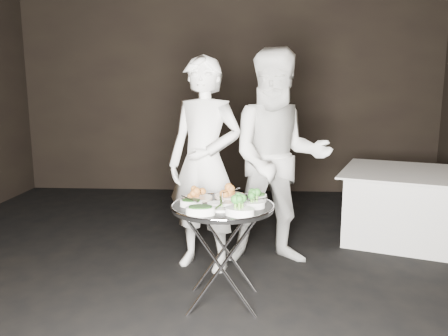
# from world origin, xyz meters

# --- Properties ---
(floor) EXTENTS (6.00, 7.00, 0.05)m
(floor) POSITION_xyz_m (0.00, 0.00, -0.03)
(floor) COLOR black
(floor) RESTS_ON ground
(wall_back) EXTENTS (6.00, 0.05, 3.00)m
(wall_back) POSITION_xyz_m (0.00, 3.52, 1.50)
(wall_back) COLOR black
(wall_back) RESTS_ON floor
(tray_stand) EXTENTS (0.48, 0.41, 0.70)m
(tray_stand) POSITION_xyz_m (0.13, -0.00, 0.39)
(tray_stand) COLOR silver
(tray_stand) RESTS_ON floor
(serving_tray) EXTENTS (0.71, 0.71, 0.04)m
(serving_tray) POSITION_xyz_m (0.13, -0.00, 0.71)
(serving_tray) COLOR black
(serving_tray) RESTS_ON tray_stand
(potato_plate_a) EXTENTS (0.21, 0.21, 0.08)m
(potato_plate_a) POSITION_xyz_m (-0.06, 0.15, 0.75)
(potato_plate_a) COLOR beige
(potato_plate_a) RESTS_ON serving_tray
(potato_plate_b) EXTENTS (0.22, 0.22, 0.08)m
(potato_plate_b) POSITION_xyz_m (0.16, 0.21, 0.76)
(potato_plate_b) COLOR beige
(potato_plate_b) RESTS_ON serving_tray
(greens_bowl) EXTENTS (0.14, 0.14, 0.08)m
(greens_bowl) POSITION_xyz_m (0.36, 0.11, 0.76)
(greens_bowl) COLOR silver
(greens_bowl) RESTS_ON serving_tray
(asparagus_plate_a) EXTENTS (0.20, 0.13, 0.04)m
(asparagus_plate_a) POSITION_xyz_m (0.12, -0.00, 0.74)
(asparagus_plate_a) COLOR silver
(asparagus_plate_a) RESTS_ON serving_tray
(asparagus_plate_b) EXTENTS (0.18, 0.13, 0.03)m
(asparagus_plate_b) POSITION_xyz_m (0.10, -0.15, 0.73)
(asparagus_plate_b) COLOR silver
(asparagus_plate_b) RESTS_ON serving_tray
(spinach_bowl_a) EXTENTS (0.17, 0.12, 0.06)m
(spinach_bowl_a) POSITION_xyz_m (-0.08, -0.05, 0.75)
(spinach_bowl_a) COLOR silver
(spinach_bowl_a) RESTS_ON serving_tray
(spinach_bowl_b) EXTENTS (0.20, 0.14, 0.08)m
(spinach_bowl_b) POSITION_xyz_m (0.00, -0.24, 0.76)
(spinach_bowl_b) COLOR silver
(spinach_bowl_b) RESTS_ON serving_tray
(broccoli_bowl_a) EXTENTS (0.19, 0.16, 0.07)m
(broccoli_bowl_a) POSITION_xyz_m (0.33, -0.06, 0.75)
(broccoli_bowl_a) COLOR silver
(broccoli_bowl_a) RESTS_ON serving_tray
(broccoli_bowl_b) EXTENTS (0.22, 0.18, 0.08)m
(broccoli_bowl_b) POSITION_xyz_m (0.25, -0.24, 0.76)
(broccoli_bowl_b) COLOR silver
(broccoli_bowl_b) RESTS_ON serving_tray
(serving_utensils) EXTENTS (0.59, 0.43, 0.01)m
(serving_utensils) POSITION_xyz_m (0.14, 0.06, 0.77)
(serving_utensils) COLOR silver
(serving_utensils) RESTS_ON serving_tray
(waiter_left) EXTENTS (0.75, 0.62, 1.77)m
(waiter_left) POSITION_xyz_m (-0.07, 0.66, 0.88)
(waiter_left) COLOR white
(waiter_left) RESTS_ON floor
(waiter_right) EXTENTS (0.95, 0.76, 1.84)m
(waiter_right) POSITION_xyz_m (0.55, 0.79, 0.92)
(waiter_right) COLOR white
(waiter_right) RESTS_ON floor
(dining_table) EXTENTS (1.22, 1.22, 0.70)m
(dining_table) POSITION_xyz_m (1.88, 1.48, 0.35)
(dining_table) COLOR white
(dining_table) RESTS_ON floor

